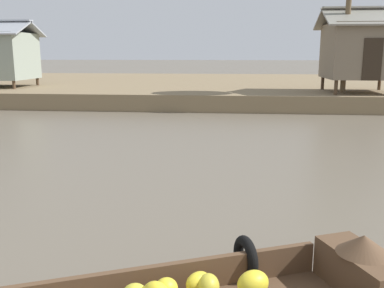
% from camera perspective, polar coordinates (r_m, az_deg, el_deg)
% --- Properties ---
extents(ground_plane, '(300.00, 300.00, 0.00)m').
position_cam_1_polar(ground_plane, '(9.99, -1.48, -3.31)').
color(ground_plane, '#665B4C').
extents(riverbank_strip, '(160.00, 20.00, 0.77)m').
position_cam_1_polar(riverbank_strip, '(29.17, 3.26, 7.51)').
color(riverbank_strip, '#7F6B4C').
rests_on(riverbank_strip, ground).
extents(stilt_house_mid_left, '(3.91, 3.92, 3.92)m').
position_cam_1_polar(stilt_house_mid_left, '(22.14, 21.44, 11.47)').
color(stilt_house_mid_left, '#4C3826').
rests_on(stilt_house_mid_left, riverbank_strip).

